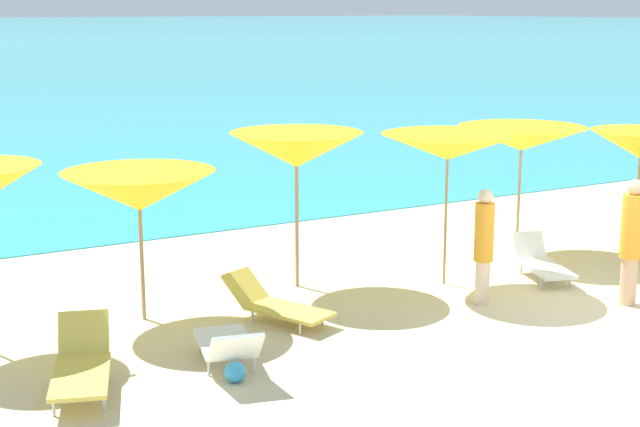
# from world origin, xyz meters

# --- Properties ---
(ground_plane) EXTENTS (50.00, 100.00, 0.30)m
(ground_plane) POSITION_xyz_m (0.00, 10.00, -0.15)
(ground_plane) COLOR beige
(umbrella_2) EXTENTS (2.24, 2.24, 2.09)m
(umbrella_2) POSITION_xyz_m (-5.71, 3.17, 1.82)
(umbrella_2) COLOR #9E7F59
(umbrella_2) RESTS_ON ground_plane
(umbrella_3) EXTENTS (2.11, 2.11, 2.41)m
(umbrella_3) POSITION_xyz_m (-3.12, 3.51, 2.14)
(umbrella_3) COLOR #9E7F59
(umbrella_3) RESTS_ON ground_plane
(umbrella_4) EXTENTS (2.24, 2.24, 2.36)m
(umbrella_4) POSITION_xyz_m (-1.06, 2.49, 2.16)
(umbrella_4) COLOR #9E7F59
(umbrella_4) RESTS_ON ground_plane
(umbrella_5) EXTENTS (2.36, 2.36, 2.23)m
(umbrella_5) POSITION_xyz_m (1.25, 3.44, 2.02)
(umbrella_5) COLOR #9E7F59
(umbrella_5) RESTS_ON ground_plane
(lounge_chair_2) EXTENTS (1.15, 1.72, 0.59)m
(lounge_chair_2) POSITION_xyz_m (-4.15, 2.21, 0.25)
(lounge_chair_2) COLOR #D8BF4C
(lounge_chair_2) RESTS_ON ground_plane
(lounge_chair_3) EXTENTS (1.09, 1.72, 0.72)m
(lounge_chair_3) POSITION_xyz_m (-7.15, 1.12, 0.32)
(lounge_chair_3) COLOR #D8BF4C
(lounge_chair_3) RESTS_ON ground_plane
(lounge_chair_4) EXTENTS (0.97, 1.65, 0.67)m
(lounge_chair_4) POSITION_xyz_m (-5.43, 0.93, 0.30)
(lounge_chair_4) COLOR white
(lounge_chair_4) RESTS_ON ground_plane
(lounge_chair_7) EXTENTS (0.96, 1.52, 0.63)m
(lounge_chair_7) POSITION_xyz_m (0.49, 1.98, 0.26)
(lounge_chair_7) COLOR white
(lounge_chair_7) RESTS_ON ground_plane
(beachgoer_1) EXTENTS (0.28, 0.28, 1.71)m
(beachgoer_1) POSITION_xyz_m (-1.19, 1.40, 0.92)
(beachgoer_1) COLOR beige
(beachgoer_1) RESTS_ON ground_plane
(beachgoer_2) EXTENTS (0.32, 0.32, 1.85)m
(beachgoer_2) POSITION_xyz_m (0.64, 0.34, 0.99)
(beachgoer_2) COLOR #DBAA84
(beachgoer_2) RESTS_ON ground_plane
(beach_ball) EXTENTS (0.25, 0.25, 0.25)m
(beach_ball) POSITION_xyz_m (-5.55, 0.50, 0.13)
(beach_ball) COLOR #3399D8
(beach_ball) RESTS_ON ground_plane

